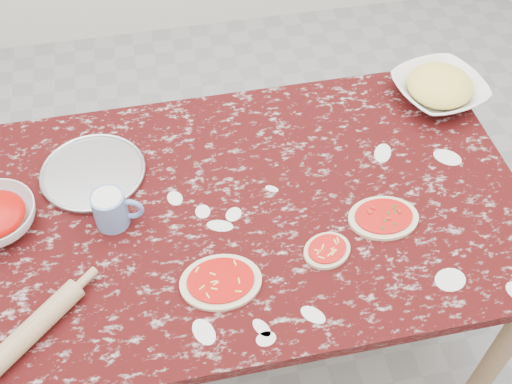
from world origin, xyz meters
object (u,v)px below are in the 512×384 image
(pizza_tray, at_px, (93,173))
(cheese_bowl, at_px, (438,90))
(worktable, at_px, (256,220))
(flour_mug, at_px, (112,209))
(rolling_pin, at_px, (35,328))

(pizza_tray, relative_size, cheese_bowl, 1.07)
(worktable, height_order, flour_mug, flour_mug)
(worktable, distance_m, flour_mug, 0.44)
(flour_mug, bearing_deg, worktable, -1.83)
(flour_mug, bearing_deg, pizza_tray, 105.42)
(worktable, xyz_separation_m, rolling_pin, (-0.62, -0.30, 0.11))
(pizza_tray, relative_size, rolling_pin, 1.10)
(worktable, height_order, rolling_pin, rolling_pin)
(worktable, height_order, cheese_bowl, cheese_bowl)
(worktable, xyz_separation_m, flour_mug, (-0.41, 0.01, 0.14))
(worktable, relative_size, pizza_tray, 5.10)
(pizza_tray, xyz_separation_m, cheese_bowl, (1.17, 0.12, 0.03))
(pizza_tray, height_order, cheese_bowl, cheese_bowl)
(flour_mug, bearing_deg, rolling_pin, -123.87)
(cheese_bowl, relative_size, flour_mug, 2.04)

